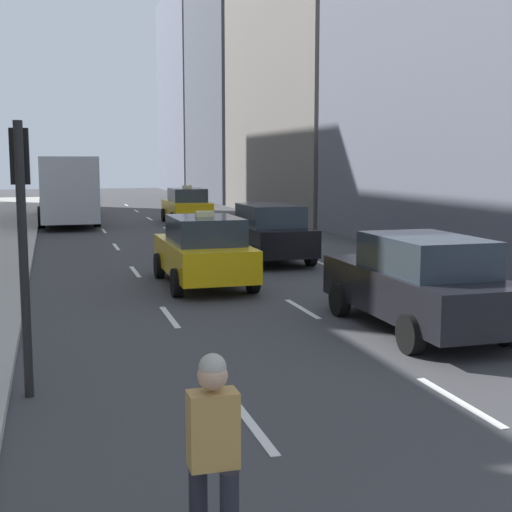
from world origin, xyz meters
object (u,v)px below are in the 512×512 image
city_bus (67,186)px  traffic_light_pole (22,214)px  taxi_second (187,206)px  skateboarder (213,459)px  sedan_black_near (268,232)px  taxi_lead (204,250)px  sedan_silver_behind (419,282)px

city_bus → traffic_light_pole: 27.56m
taxi_second → skateboarder: bearing=-100.1°
sedan_black_near → traffic_light_pole: size_ratio=1.27×
sedan_black_near → traffic_light_pole: 13.16m
taxi_lead → skateboarder: size_ratio=2.52×
taxi_lead → taxi_second: 17.58m
traffic_light_pole → sedan_silver_behind: bearing=14.9°
city_bus → skateboarder: bearing=-89.5°
sedan_black_near → skateboarder: size_ratio=2.61×
sedan_black_near → sedan_silver_behind: size_ratio=0.96×
taxi_lead → sedan_black_near: size_ratio=0.96×
sedan_black_near → skateboarder: 16.91m
taxi_lead → sedan_silver_behind: taxi_lead is taller
taxi_second → sedan_black_near: (0.00, -13.67, 0.01)m
sedan_black_near → skateboarder: bearing=-108.3°
taxi_second → city_bus: size_ratio=0.38×
sedan_silver_behind → skateboarder: bearing=-128.7°
skateboarder → sedan_silver_behind: bearing=51.3°
sedan_silver_behind → skateboarder: 8.52m
taxi_second → skateboarder: (-5.32, -29.72, 0.08)m
sedan_silver_behind → city_bus: size_ratio=0.41×
sedan_silver_behind → sedan_black_near: bearing=90.0°
skateboarder → taxi_lead: bearing=78.5°
taxi_second → city_bus: bearing=154.7°
taxi_lead → sedan_silver_behind: (2.80, -5.71, 0.01)m
sedan_silver_behind → skateboarder: sedan_silver_behind is taller
sedan_silver_behind → traffic_light_pole: bearing=-165.1°
taxi_lead → sedan_black_near: 4.63m
skateboarder → traffic_light_pole: 5.26m
taxi_second → sedan_black_near: bearing=-90.0°
taxi_lead → sedan_black_near: bearing=52.8°
sedan_black_near → traffic_light_pole: traffic_light_pole is taller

